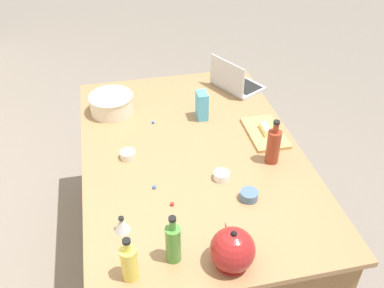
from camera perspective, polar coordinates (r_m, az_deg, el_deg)
The scene contains 20 objects.
ground_plane at distance 2.92m, azimuth 0.00°, elevation -15.04°, with size 12.00×12.00×0.00m, color slate.
island_counter at distance 2.58m, azimuth 0.00°, elevation -8.87°, with size 1.73×1.16×0.90m.
laptop at distance 2.84m, azimuth 5.72°, elevation 8.23°, with size 0.38×0.35×0.22m.
mixing_bowl_large at distance 2.62m, azimuth -10.70°, elevation 5.36°, with size 0.27×0.27×0.12m.
bottle_oil at distance 1.68m, azimuth -8.37°, elevation -15.36°, with size 0.07×0.07×0.21m.
bottle_soy at distance 2.20m, azimuth 10.80°, elevation -0.21°, with size 0.07×0.07×0.25m.
bottle_olive at distance 1.71m, azimuth -2.52°, elevation -13.01°, with size 0.06×0.06×0.23m.
kettle at distance 1.72m, azimuth 5.34°, elevation -13.90°, with size 0.21×0.18×0.20m.
cutting_board at distance 2.44m, azimuth 9.70°, elevation 1.48°, with size 0.32×0.19×0.02m, color tan.
butter_stick_left at distance 2.43m, azimuth 9.78°, elevation 1.98°, with size 0.11×0.04×0.04m, color #F4E58C.
ramekin_small at distance 2.02m, azimuth 7.62°, elevation -6.79°, with size 0.08×0.08×0.04m, color slate.
ramekin_medium at distance 2.11m, azimuth 3.97°, elevation -4.23°, with size 0.08×0.08×0.04m, color white.
ramekin_wide at distance 2.25m, azimuth -8.55°, elevation -1.42°, with size 0.08×0.08×0.04m, color beige.
kitchen_timer at distance 1.88m, azimuth -9.34°, elevation -10.53°, with size 0.07×0.07×0.08m.
candy_bag at distance 2.51m, azimuth 1.34°, elevation 5.16°, with size 0.09×0.06×0.17m, color #4CA5CC.
candy_0 at distance 2.82m, azimuth -10.69°, elevation 6.60°, with size 0.02×0.02×0.02m, color yellow.
candy_1 at distance 2.79m, azimuth 5.69°, elevation 6.75°, with size 0.02×0.02×0.02m, color blue.
candy_2 at distance 1.98m, azimuth -2.67°, elevation -7.98°, with size 0.02×0.02×0.02m, color red.
candy_3 at distance 2.51m, azimuth -5.20°, elevation 2.92°, with size 0.02×0.02×0.02m, color blue.
candy_4 at distance 2.07m, azimuth -5.05°, elevation -5.73°, with size 0.02×0.02×0.02m, color blue.
Camera 1 is at (-1.76, 0.38, 2.30)m, focal length 39.99 mm.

